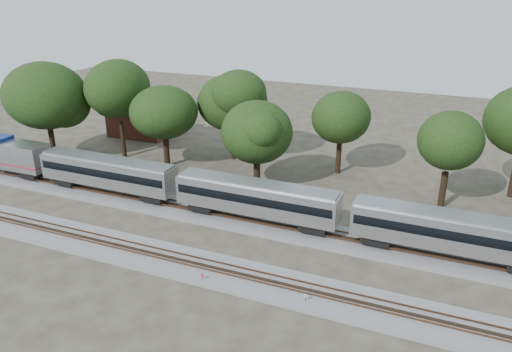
# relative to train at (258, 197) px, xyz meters

# --- Properties ---
(ground) EXTENTS (160.00, 160.00, 0.00)m
(ground) POSITION_rel_train_xyz_m (-2.98, -6.00, -3.24)
(ground) COLOR #383328
(ground) RESTS_ON ground
(track_far) EXTENTS (160.00, 5.00, 0.73)m
(track_far) POSITION_rel_train_xyz_m (-2.98, -0.00, -3.04)
(track_far) COLOR slate
(track_far) RESTS_ON ground
(track_near) EXTENTS (160.00, 5.00, 0.73)m
(track_near) POSITION_rel_train_xyz_m (-2.98, -10.00, -3.04)
(track_near) COLOR slate
(track_near) RESTS_ON ground
(train) EXTENTS (91.61, 3.16, 4.66)m
(train) POSITION_rel_train_xyz_m (0.00, 0.00, 0.00)
(train) COLOR silver
(train) RESTS_ON ground
(switch_stand_red) EXTENTS (0.29, 0.15, 0.96)m
(switch_stand_red) POSITION_rel_train_xyz_m (-0.17, -11.93, -2.63)
(switch_stand_red) COLOR #512D19
(switch_stand_red) RESTS_ON ground
(switch_stand_white) EXTENTS (0.31, 0.15, 1.01)m
(switch_stand_white) POSITION_rel_train_xyz_m (8.91, -11.42, -2.59)
(switch_stand_white) COLOR #512D19
(switch_stand_white) RESTS_ON ground
(switch_lever) EXTENTS (0.58, 0.47, 0.30)m
(switch_lever) POSITION_rel_train_xyz_m (3.65, -12.03, -3.09)
(switch_lever) COLOR #512D19
(switch_lever) RESTS_ON ground
(brick_building) EXTENTS (9.96, 7.14, 4.71)m
(brick_building) POSITION_rel_train_xyz_m (-30.18, 22.69, -0.87)
(brick_building) COLOR brown
(brick_building) RESTS_ON ground
(tree_0) EXTENTS (9.47, 9.47, 13.35)m
(tree_0) POSITION_rel_train_xyz_m (-35.04, 7.63, 6.06)
(tree_0) COLOR black
(tree_0) RESTS_ON ground
(tree_1) EXTENTS (10.34, 10.34, 14.57)m
(tree_1) POSITION_rel_train_xyz_m (-26.21, 12.25, 6.92)
(tree_1) COLOR black
(tree_1) RESTS_ON ground
(tree_2) EXTENTS (7.84, 7.84, 11.05)m
(tree_2) POSITION_rel_train_xyz_m (-18.44, 11.51, 4.45)
(tree_2) COLOR black
(tree_2) RESTS_ON ground
(tree_3) EXTENTS (8.45, 8.45, 11.91)m
(tree_3) POSITION_rel_train_xyz_m (-11.20, 17.81, 5.06)
(tree_3) COLOR black
(tree_3) RESTS_ON ground
(tree_4) EXTENTS (7.38, 7.38, 10.40)m
(tree_4) POSITION_rel_train_xyz_m (-3.96, 9.27, 3.99)
(tree_4) COLOR black
(tree_4) RESTS_ON ground
(tree_5) EXTENTS (7.86, 7.86, 11.08)m
(tree_5) POSITION_rel_train_xyz_m (4.13, 18.15, 4.47)
(tree_5) COLOR black
(tree_5) RESTS_ON ground
(tree_6) EXTENTS (8.18, 8.18, 11.53)m
(tree_6) POSITION_rel_train_xyz_m (17.68, 12.11, 4.78)
(tree_6) COLOR black
(tree_6) RESTS_ON ground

